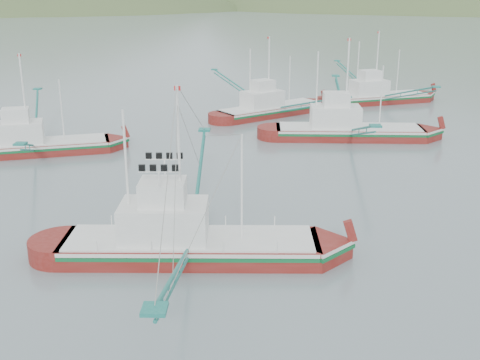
{
  "coord_description": "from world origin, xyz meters",
  "views": [
    {
      "loc": [
        0.79,
        -30.36,
        15.15
      ],
      "look_at": [
        0.0,
        6.0,
        3.2
      ],
      "focal_mm": 45.0,
      "sensor_mm": 36.0,
      "label": 1
    }
  ],
  "objects_px": {
    "main_boat": "(186,233)",
    "bg_boat_far": "(271,98)",
    "bg_boat_right": "(347,124)",
    "bg_boat_extra": "(378,88)",
    "bg_boat_left": "(32,134)"
  },
  "relations": [
    {
      "from": "bg_boat_far",
      "to": "bg_boat_right",
      "type": "xyz_separation_m",
      "value": [
        7.47,
        -11.11,
        -0.65
      ]
    },
    {
      "from": "bg_boat_right",
      "to": "bg_boat_extra",
      "type": "height_order",
      "value": "bg_boat_right"
    },
    {
      "from": "bg_boat_far",
      "to": "bg_boat_left",
      "type": "distance_m",
      "value": 28.52
    },
    {
      "from": "bg_boat_right",
      "to": "bg_boat_far",
      "type": "bearing_deg",
      "value": 124.64
    },
    {
      "from": "bg_boat_far",
      "to": "bg_boat_extra",
      "type": "bearing_deg",
      "value": -6.91
    },
    {
      "from": "bg_boat_far",
      "to": "bg_boat_extra",
      "type": "distance_m",
      "value": 16.43
    },
    {
      "from": "bg_boat_right",
      "to": "bg_boat_left",
      "type": "bearing_deg",
      "value": -167.31
    },
    {
      "from": "bg_boat_right",
      "to": "bg_boat_extra",
      "type": "bearing_deg",
      "value": 71.36
    },
    {
      "from": "main_boat",
      "to": "bg_boat_far",
      "type": "relative_size",
      "value": 1.21
    },
    {
      "from": "bg_boat_right",
      "to": "bg_boat_extra",
      "type": "relative_size",
      "value": 1.12
    },
    {
      "from": "bg_boat_extra",
      "to": "bg_boat_right",
      "type": "bearing_deg",
      "value": -128.09
    },
    {
      "from": "bg_boat_right",
      "to": "main_boat",
      "type": "bearing_deg",
      "value": -114.59
    },
    {
      "from": "main_boat",
      "to": "bg_boat_right",
      "type": "relative_size",
      "value": 0.99
    },
    {
      "from": "bg_boat_far",
      "to": "main_boat",
      "type": "bearing_deg",
      "value": -135.31
    },
    {
      "from": "bg_boat_right",
      "to": "bg_boat_left",
      "type": "distance_m",
      "value": 30.68
    }
  ]
}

